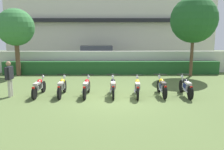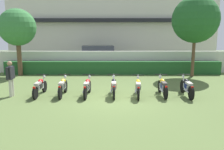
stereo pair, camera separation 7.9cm
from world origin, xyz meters
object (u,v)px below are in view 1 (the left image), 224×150
object	(u,v)px
motorcycle_in_row_4	(137,87)
motorcycle_in_row_5	(162,86)
parked_car	(98,57)
tree_near_inspector	(16,28)
inspector_person	(9,76)
motorcycle_in_row_2	(87,87)
tree_far_side	(194,20)
motorcycle_in_row_0	(39,87)
motorcycle_in_row_6	(186,87)
motorcycle_in_row_1	(62,87)
motorcycle_in_row_3	(113,87)

from	to	relation	value
motorcycle_in_row_4	motorcycle_in_row_5	bearing A→B (deg)	-77.74
parked_car	tree_near_inspector	distance (m)	7.15
motorcycle_in_row_5	inspector_person	bearing A→B (deg)	90.49
motorcycle_in_row_2	motorcycle_in_row_5	world-z (taller)	motorcycle_in_row_5
tree_far_side	motorcycle_in_row_5	distance (m)	6.82
parked_car	motorcycle_in_row_0	world-z (taller)	parked_car
motorcycle_in_row_4	motorcycle_in_row_6	distance (m)	2.30
motorcycle_in_row_1	motorcycle_in_row_4	distance (m)	3.57
tree_near_inspector	motorcycle_in_row_0	xyz separation A→B (m)	(3.02, -5.35, -2.87)
parked_car	motorcycle_in_row_6	bearing A→B (deg)	-68.56
motorcycle_in_row_6	inspector_person	distance (m)	8.28
tree_near_inspector	motorcycle_in_row_6	distance (m)	11.74
motorcycle_in_row_2	motorcycle_in_row_0	bearing A→B (deg)	91.19
motorcycle_in_row_4	motorcycle_in_row_5	world-z (taller)	same
motorcycle_in_row_5	inspector_person	distance (m)	7.16
motorcycle_in_row_3	motorcycle_in_row_1	bearing A→B (deg)	88.21
tree_near_inspector	motorcycle_in_row_4	distance (m)	9.89
tree_near_inspector	motorcycle_in_row_1	xyz separation A→B (m)	(4.12, -5.37, -2.86)
motorcycle_in_row_4	inspector_person	world-z (taller)	inspector_person
tree_far_side	motorcycle_in_row_0	bearing A→B (deg)	-150.90
motorcycle_in_row_4	inspector_person	xyz separation A→B (m)	(-5.96, 0.04, 0.54)
parked_car	motorcycle_in_row_6	size ratio (longest dim) A/B	2.39
motorcycle_in_row_4	motorcycle_in_row_5	xyz separation A→B (m)	(1.18, 0.15, 0.00)
motorcycle_in_row_6	inspector_person	bearing A→B (deg)	90.64
motorcycle_in_row_0	motorcycle_in_row_2	size ratio (longest dim) A/B	1.01
parked_car	tree_near_inspector	world-z (taller)	tree_near_inspector
motorcycle_in_row_0	motorcycle_in_row_5	bearing A→B (deg)	-88.84
parked_car	inspector_person	xyz separation A→B (m)	(-3.66, -9.55, 0.06)
tree_far_side	motorcycle_in_row_1	xyz separation A→B (m)	(-7.88, -5.01, -3.37)
tree_near_inspector	motorcycle_in_row_4	xyz separation A→B (m)	(7.69, -5.53, -2.86)
motorcycle_in_row_3	motorcycle_in_row_6	xyz separation A→B (m)	(3.45, -0.04, 0.00)
motorcycle_in_row_0	motorcycle_in_row_4	xyz separation A→B (m)	(4.66, -0.18, 0.01)
motorcycle_in_row_1	motorcycle_in_row_0	bearing A→B (deg)	88.65
parked_car	tree_far_side	xyz separation A→B (m)	(6.62, -4.41, 2.89)
motorcycle_in_row_6	tree_near_inspector	bearing A→B (deg)	61.77
motorcycle_in_row_3	inspector_person	xyz separation A→B (m)	(-4.81, -0.06, 0.54)
motorcycle_in_row_4	inspector_person	size ratio (longest dim) A/B	1.12
motorcycle_in_row_0	motorcycle_in_row_6	world-z (taller)	motorcycle_in_row_6
tree_near_inspector	tree_far_side	world-z (taller)	tree_far_side
tree_near_inspector	inspector_person	distance (m)	6.21
motorcycle_in_row_5	motorcycle_in_row_3	bearing A→B (deg)	90.79
motorcycle_in_row_2	motorcycle_in_row_6	distance (m)	4.70
parked_car	motorcycle_in_row_6	world-z (taller)	parked_car
motorcycle_in_row_3	motorcycle_in_row_4	distance (m)	1.15
motorcycle_in_row_6	motorcycle_in_row_3	bearing A→B (deg)	89.76
motorcycle_in_row_1	parked_car	bearing A→B (deg)	-8.09
motorcycle_in_row_0	motorcycle_in_row_2	distance (m)	2.27
tree_far_side	motorcycle_in_row_0	size ratio (longest dim) A/B	2.83
motorcycle_in_row_2	motorcycle_in_row_4	world-z (taller)	motorcycle_in_row_4
tree_near_inspector	motorcycle_in_row_6	size ratio (longest dim) A/B	2.38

